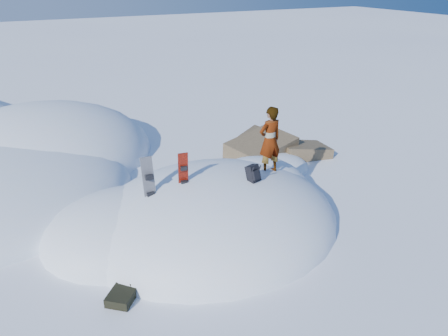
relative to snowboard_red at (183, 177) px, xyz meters
name	(u,v)px	position (x,y,z in m)	size (l,w,h in m)	color
ground	(213,226)	(0.78, -0.08, -1.61)	(120.00, 120.00, 0.00)	white
snow_mound	(204,223)	(0.61, 0.16, -1.61)	(8.00, 6.00, 3.00)	white
rock_outcrop	(269,161)	(4.50, 2.93, -1.60)	(4.68, 4.41, 1.68)	brown
snowboard_red	(183,177)	(0.00, 0.00, 0.00)	(0.27, 0.20, 1.36)	#B51A09
snowboard_dark	(150,187)	(-0.88, 0.05, -0.12)	(0.30, 0.28, 1.57)	black
backpack	(253,174)	(1.67, -0.64, -0.01)	(0.40, 0.45, 0.52)	black
gear_pile	(125,292)	(-2.13, -1.79, -1.49)	(1.00, 0.89, 0.26)	black
person	(270,140)	(2.51, -0.05, 0.56)	(0.69, 0.45, 1.89)	slate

